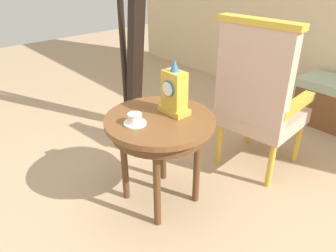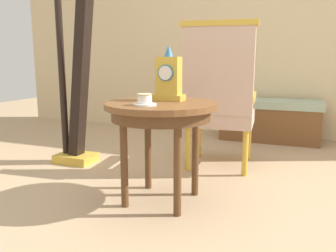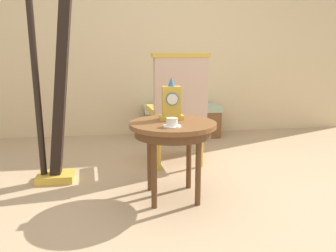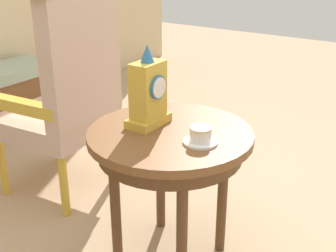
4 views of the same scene
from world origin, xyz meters
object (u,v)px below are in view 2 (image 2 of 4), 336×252
object	(u,v)px
teacup_left	(145,100)
mantel_clock	(169,78)
armchair	(219,95)
window_bench	(270,120)
harp	(75,72)
side_table	(161,115)

from	to	relation	value
teacup_left	mantel_clock	distance (m)	0.29
armchair	window_bench	world-z (taller)	armchair
mantel_clock	harp	size ratio (longest dim) A/B	0.18
teacup_left	armchair	size ratio (longest dim) A/B	0.12
mantel_clock	harp	world-z (taller)	harp
teacup_left	armchair	bearing A→B (deg)	77.46
mantel_clock	teacup_left	bearing A→B (deg)	-97.92
armchair	window_bench	distance (m)	1.27
teacup_left	harp	world-z (taller)	harp
armchair	harp	distance (m)	1.18
side_table	armchair	world-z (taller)	armchair
mantel_clock	armchair	size ratio (longest dim) A/B	0.29
harp	side_table	bearing A→B (deg)	-27.32
teacup_left	window_bench	distance (m)	2.20
teacup_left	window_bench	bearing A→B (deg)	76.98
mantel_clock	armchair	xyz separation A→B (m)	(0.17, 0.65, -0.16)
side_table	window_bench	xyz separation A→B (m)	(0.45, 1.94, -0.32)
side_table	teacup_left	size ratio (longest dim) A/B	5.04
armchair	mantel_clock	bearing A→B (deg)	-104.40
mantel_clock	window_bench	distance (m)	1.96
side_table	mantel_clock	world-z (taller)	mantel_clock
side_table	window_bench	world-z (taller)	side_table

